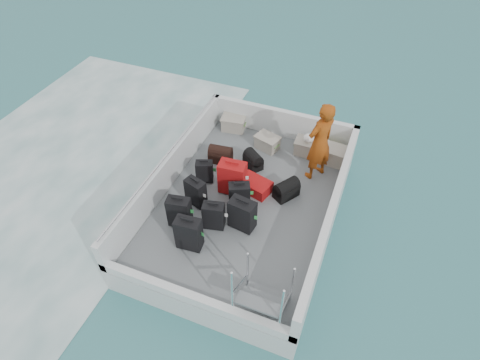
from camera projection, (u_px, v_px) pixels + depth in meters
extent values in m
plane|color=#1C5E62|center=(246.00, 221.00, 8.72)|extent=(160.00, 160.00, 0.00)
plane|color=white|center=(66.00, 166.00, 9.99)|extent=(10.00, 10.00, 0.00)
cube|color=silver|center=(246.00, 212.00, 8.51)|extent=(3.60, 5.00, 0.60)
cube|color=slate|center=(246.00, 202.00, 8.29)|extent=(3.30, 4.70, 0.02)
cube|color=silver|center=(170.00, 168.00, 8.50)|extent=(0.14, 5.00, 0.70)
cube|color=silver|center=(331.00, 214.00, 7.58)|extent=(0.14, 5.00, 0.70)
cube|color=silver|center=(282.00, 123.00, 9.66)|extent=(3.60, 0.14, 0.70)
cube|color=silver|center=(193.00, 298.00, 6.60)|extent=(3.60, 0.14, 0.20)
cylinder|color=silver|center=(168.00, 154.00, 8.22)|extent=(0.04, 4.80, 0.04)
cube|color=black|center=(179.00, 212.00, 7.63)|extent=(0.47, 0.32, 0.68)
cube|color=black|center=(196.00, 193.00, 8.04)|extent=(0.46, 0.35, 0.62)
cube|color=black|center=(205.00, 172.00, 8.55)|extent=(0.41, 0.33, 0.52)
cube|color=black|center=(189.00, 234.00, 7.23)|extent=(0.49, 0.31, 0.71)
cube|color=black|center=(214.00, 216.00, 7.61)|extent=(0.45, 0.32, 0.60)
cube|color=#B7140E|center=(232.00, 178.00, 8.25)|extent=(0.57, 0.37, 0.75)
cube|color=black|center=(242.00, 215.00, 7.58)|extent=(0.53, 0.36, 0.68)
cube|color=black|center=(239.00, 196.00, 8.00)|extent=(0.48, 0.39, 0.59)
cube|color=#B7140E|center=(255.00, 186.00, 8.43)|extent=(0.74, 0.59, 0.26)
cube|color=#AAA194|center=(234.00, 124.00, 9.94)|extent=(0.59, 0.45, 0.33)
cube|color=#AAA194|center=(267.00, 143.00, 9.42)|extent=(0.60, 0.50, 0.31)
cube|color=#AAA194|center=(307.00, 148.00, 9.28)|extent=(0.55, 0.38, 0.33)
cube|color=#AAA194|center=(333.00, 155.00, 9.05)|extent=(0.64, 0.47, 0.36)
ellipsoid|color=yellow|center=(331.00, 150.00, 9.31)|extent=(0.28, 0.26, 0.22)
ellipsoid|color=white|center=(309.00, 139.00, 9.10)|extent=(0.24, 0.24, 0.18)
imported|color=#D25813|center=(320.00, 142.00, 8.24)|extent=(0.74, 0.80, 1.82)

